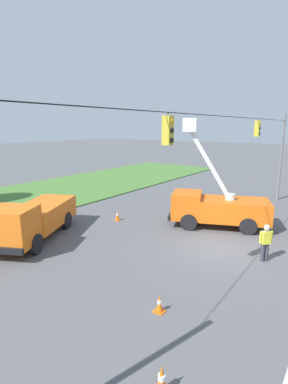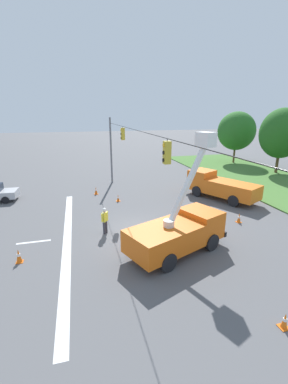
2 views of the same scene
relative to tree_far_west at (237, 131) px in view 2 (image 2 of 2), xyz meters
name	(u,v)px [view 2 (image 2 of 2)]	position (x,y,z in m)	size (l,w,h in m)	color
ground_plane	(139,230)	(19.99, -20.33, -4.98)	(200.00, 200.00, 0.00)	#565659
lane_markings	(43,241)	(19.99, -26.49, -4.97)	(17.60, 15.25, 0.01)	silver
signal_gantry	(138,169)	(19.99, -20.33, -0.73)	(26.20, 0.33, 7.20)	slate
tree_far_west	(237,131)	(0.00, 0.00, 0.00)	(5.48, 5.73, 7.88)	brown
tree_west	(282,133)	(7.77, 1.29, 0.17)	(5.40, 5.35, 8.28)	brown
utility_truck_bucket_lift	(179,230)	(23.24, -18.78, -3.65)	(4.54, 6.45, 6.63)	orange
utility_truck_support_near	(220,186)	(15.24, -11.50, -3.77)	(6.96, 5.05, 2.35)	orange
road_worker	(105,219)	(19.86, -22.57, -3.98)	(0.51, 0.48, 1.77)	#383842
traffic_cone_foreground_left	(118,198)	(13.71, -20.72, -4.68)	(0.36, 0.36, 0.62)	orange
traffic_cone_mid_left	(96,191)	(11.07, -22.47, -4.60)	(0.36, 0.36, 0.75)	orange
traffic_cone_mid_right	(19,256)	(22.19, -27.40, -4.60)	(0.36, 0.36, 0.76)	orange
traffic_cone_near_bucket	(239,218)	(20.57, -12.98, -4.63)	(0.36, 0.36, 0.70)	orange
traffic_cone_lane_edge_a	(285,321)	(29.42, -17.07, -4.68)	(0.36, 0.36, 0.63)	orange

